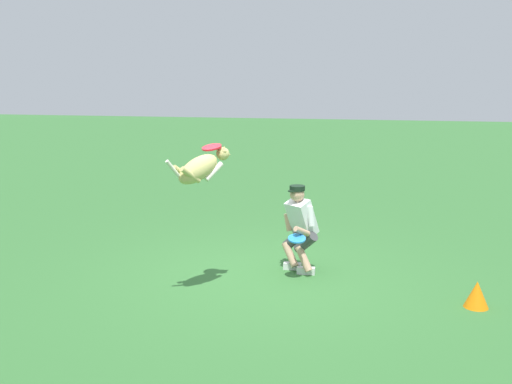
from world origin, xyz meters
TOP-DOWN VIEW (x-y plane):
  - ground_plane at (0.00, 0.00)m, footprint 60.00×60.00m
  - person at (-0.52, -0.45)m, footprint 0.61×0.71m
  - dog at (0.58, 0.80)m, footprint 0.65×0.88m
  - frisbee_flying at (0.51, 0.57)m, footprint 0.33×0.33m
  - frisbee_held at (-0.53, -0.06)m, footprint 0.35×0.35m
  - training_cone at (-2.85, 0.48)m, footprint 0.30×0.30m

SIDE VIEW (x-z plane):
  - ground_plane at x=0.00m, z-range 0.00..0.00m
  - training_cone at x=-2.85m, z-range 0.00..0.34m
  - frisbee_held at x=-0.53m, z-range 0.56..0.66m
  - person at x=-0.52m, z-range 0.05..1.34m
  - dog at x=0.58m, z-range 1.45..1.96m
  - frisbee_flying at x=0.51m, z-range 1.88..1.99m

